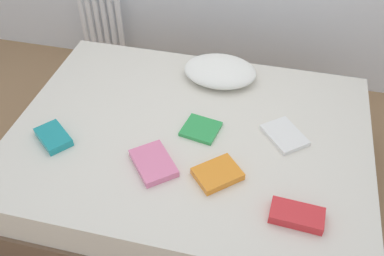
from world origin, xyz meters
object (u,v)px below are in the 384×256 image
object	(u,v)px
textbook_red	(297,215)
textbook_green	(201,129)
textbook_orange	(217,174)
bed	(190,162)
textbook_pink	(153,163)
textbook_teal	(53,137)
pillow	(220,71)
radiator	(102,23)
textbook_white	(284,135)

from	to	relation	value
textbook_red	textbook_green	xyz separation A→B (m)	(-0.55, 0.46, -0.01)
textbook_orange	bed	bearing A→B (deg)	84.56
textbook_pink	textbook_green	bearing A→B (deg)	110.33
textbook_pink	textbook_teal	distance (m)	0.58
bed	pillow	xyz separation A→B (m)	(0.07, 0.52, 0.31)
textbook_teal	textbook_green	world-z (taller)	textbook_teal
radiator	pillow	world-z (taller)	radiator
pillow	textbook_orange	xyz separation A→B (m)	(0.14, -0.80, -0.04)
textbook_teal	textbook_white	bearing A→B (deg)	53.47
textbook_white	pillow	bearing A→B (deg)	-174.34
bed	textbook_teal	xyz separation A→B (m)	(-0.70, -0.24, 0.27)
bed	textbook_teal	world-z (taller)	textbook_teal
bed	textbook_teal	bearing A→B (deg)	-161.28
bed	textbook_teal	distance (m)	0.79
textbook_teal	textbook_red	bearing A→B (deg)	29.94
textbook_orange	textbook_pink	size ratio (longest dim) A/B	0.87
radiator	textbook_white	world-z (taller)	radiator
pillow	textbook_pink	world-z (taller)	pillow
radiator	textbook_green	size ratio (longest dim) A/B	2.72
bed	textbook_pink	distance (m)	0.41
bed	pillow	size ratio (longest dim) A/B	4.40
textbook_teal	pillow	bearing A→B (deg)	83.41
radiator	textbook_red	xyz separation A→B (m)	(1.64, -1.64, 0.16)
textbook_teal	textbook_red	world-z (taller)	textbook_red
textbook_white	textbook_teal	bearing A→B (deg)	-114.90
pillow	textbook_green	bearing A→B (deg)	-91.25
textbook_orange	textbook_red	xyz separation A→B (m)	(0.40, -0.16, 0.00)
textbook_red	textbook_white	bearing A→B (deg)	103.59
pillow	textbook_red	size ratio (longest dim) A/B	1.89
bed	textbook_white	xyz separation A→B (m)	(0.51, 0.08, 0.27)
radiator	textbook_orange	world-z (taller)	radiator
bed	radiator	xyz separation A→B (m)	(-1.04, 1.20, 0.12)
textbook_orange	textbook_green	xyz separation A→B (m)	(-0.15, 0.30, -0.01)
textbook_green	textbook_teal	bearing A→B (deg)	-150.87
textbook_teal	textbook_green	distance (m)	0.80
radiator	pillow	bearing A→B (deg)	-31.67
textbook_pink	textbook_red	bearing A→B (deg)	38.15
radiator	textbook_green	distance (m)	1.61
textbook_teal	textbook_green	size ratio (longest dim) A/B	1.11
textbook_white	textbook_orange	bearing A→B (deg)	-79.39
textbook_orange	textbook_white	xyz separation A→B (m)	(0.30, 0.36, -0.01)
bed	textbook_red	bearing A→B (deg)	-36.07
pillow	bed	bearing A→B (deg)	-97.45
textbook_pink	textbook_orange	bearing A→B (deg)	51.21
pillow	textbook_orange	size ratio (longest dim) A/B	2.09
textbook_green	textbook_white	bearing A→B (deg)	17.40
textbook_orange	textbook_teal	xyz separation A→B (m)	(-0.91, 0.04, 0.00)
pillow	textbook_green	distance (m)	0.50
textbook_pink	textbook_red	xyz separation A→B (m)	(0.72, -0.15, 0.01)
pillow	textbook_pink	distance (m)	0.83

